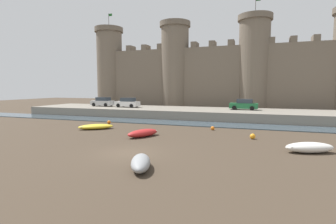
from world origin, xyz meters
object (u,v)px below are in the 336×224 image
mooring_buoy_mid_mud (253,136)px  mooring_buoy_near_channel (213,128)px  car_quay_centre_west (103,102)px  mooring_buoy_near_shore (109,122)px  rowboat_midflat_centre (96,127)px  car_quay_west (128,103)px  car_quay_centre_east (244,105)px  rowboat_foreground_left (143,133)px  rowboat_near_channel_left (141,162)px  rowboat_foreground_centre (309,147)px

mooring_buoy_mid_mud → mooring_buoy_near_channel: bearing=138.7°
mooring_buoy_mid_mud → car_quay_centre_west: 30.28m
mooring_buoy_near_shore → mooring_buoy_near_channel: bearing=-2.0°
rowboat_midflat_centre → car_quay_west: bearing=104.6°
rowboat_midflat_centre → mooring_buoy_near_shore: bearing=102.4°
car_quay_centre_east → car_quay_west: bearing=-176.1°
mooring_buoy_mid_mud → car_quay_centre_west: car_quay_centre_west is taller
mooring_buoy_near_shore → car_quay_centre_east: 20.04m
car_quay_west → rowboat_foreground_left: bearing=-57.8°
rowboat_near_channel_left → mooring_buoy_near_channel: 15.36m
rowboat_midflat_centre → car_quay_west: 15.30m
rowboat_foreground_centre → car_quay_centre_west: size_ratio=0.89×
car_quay_centre_east → car_quay_centre_west: (-24.29, -0.69, 0.00)m
mooring_buoy_near_channel → car_quay_west: bearing=146.2°
rowboat_midflat_centre → car_quay_west: car_quay_west is taller
rowboat_foreground_left → mooring_buoy_mid_mud: rowboat_foreground_left is taller
mooring_buoy_near_channel → car_quay_centre_west: (-21.70, 11.59, 1.91)m
car_quay_centre_east → car_quay_centre_west: 24.30m
car_quay_centre_west → rowboat_foreground_left: bearing=-47.7°
rowboat_near_channel_left → car_quay_centre_west: bearing=126.9°
rowboat_near_channel_left → car_quay_centre_east: (4.13, 27.56, 1.71)m
rowboat_foreground_left → rowboat_near_channel_left: 10.06m
mooring_buoy_near_channel → car_quay_west: 19.81m
rowboat_midflat_centre → car_quay_centre_west: 17.93m
car_quay_centre_west → mooring_buoy_mid_mud: bearing=-30.6°
mooring_buoy_near_shore → car_quay_centre_west: (-8.21, 11.12, 1.89)m
rowboat_near_channel_left → mooring_buoy_mid_mud: rowboat_near_channel_left is taller
mooring_buoy_mid_mud → rowboat_midflat_centre: bearing=179.8°
rowboat_near_channel_left → car_quay_centre_west: 33.64m
rowboat_near_channel_left → mooring_buoy_near_channel: rowboat_near_channel_left is taller
car_quay_centre_west → rowboat_foreground_centre: bearing=-32.8°
rowboat_midflat_centre → car_quay_centre_east: (15.16, 16.01, 1.82)m
rowboat_foreground_centre → mooring_buoy_near_shore: (-21.81, 8.20, -0.17)m
rowboat_foreground_centre → mooring_buoy_near_channel: rowboat_foreground_centre is taller
rowboat_foreground_centre → car_quay_centre_east: car_quay_centre_east is taller
rowboat_foreground_left → rowboat_foreground_centre: rowboat_foreground_centre is taller
rowboat_midflat_centre → car_quay_centre_east: size_ratio=0.94×
rowboat_foreground_centre → mooring_buoy_near_channel: 11.35m
rowboat_foreground_centre → rowboat_near_channel_left: (-9.84, -7.56, 0.01)m
rowboat_foreground_left → car_quay_centre_west: bearing=132.3°
mooring_buoy_near_shore → car_quay_centre_west: 13.95m
car_quay_west → mooring_buoy_mid_mud: bearing=-35.5°
rowboat_midflat_centre → mooring_buoy_near_channel: size_ratio=9.27×
mooring_buoy_near_shore → rowboat_midflat_centre: bearing=-77.6°
rowboat_foreground_left → mooring_buoy_near_channel: (5.62, 6.09, -0.16)m
mooring_buoy_near_channel → rowboat_foreground_left: bearing=-132.7°
car_quay_centre_east → rowboat_near_channel_left: bearing=-98.5°
mooring_buoy_near_channel → mooring_buoy_near_shore: size_ratio=0.93×
mooring_buoy_near_shore → car_quay_centre_east: (16.09, 11.80, 1.89)m
rowboat_foreground_left → mooring_buoy_near_channel: rowboat_foreground_left is taller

